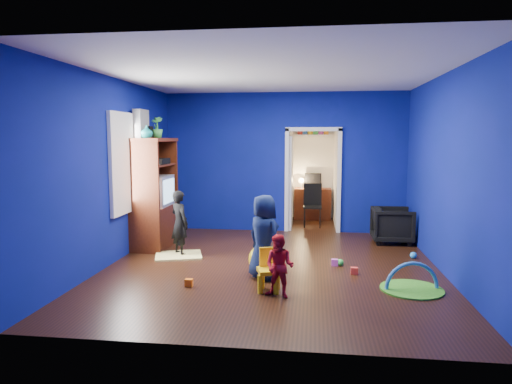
# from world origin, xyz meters

# --- Properties ---
(floor) EXTENTS (5.00, 5.50, 0.01)m
(floor) POSITION_xyz_m (0.00, 0.00, 0.00)
(floor) COLOR black
(floor) RESTS_ON ground
(ceiling) EXTENTS (5.00, 5.50, 0.01)m
(ceiling) POSITION_xyz_m (0.00, 0.00, 2.90)
(ceiling) COLOR white
(ceiling) RESTS_ON wall_back
(wall_back) EXTENTS (5.00, 0.02, 2.90)m
(wall_back) POSITION_xyz_m (0.00, 2.75, 1.45)
(wall_back) COLOR navy
(wall_back) RESTS_ON floor
(wall_front) EXTENTS (5.00, 0.02, 2.90)m
(wall_front) POSITION_xyz_m (0.00, -2.75, 1.45)
(wall_front) COLOR navy
(wall_front) RESTS_ON floor
(wall_left) EXTENTS (0.02, 5.50, 2.90)m
(wall_left) POSITION_xyz_m (-2.50, 0.00, 1.45)
(wall_left) COLOR navy
(wall_left) RESTS_ON floor
(wall_right) EXTENTS (0.02, 5.50, 2.90)m
(wall_right) POSITION_xyz_m (2.50, 0.00, 1.45)
(wall_right) COLOR navy
(wall_right) RESTS_ON floor
(alcove) EXTENTS (1.00, 1.75, 2.50)m
(alcove) POSITION_xyz_m (0.60, 3.62, 1.25)
(alcove) COLOR silver
(alcove) RESTS_ON floor
(armchair) EXTENTS (0.74, 0.72, 0.67)m
(armchair) POSITION_xyz_m (2.10, 1.91, 0.33)
(armchair) COLOR black
(armchair) RESTS_ON floor
(child_black) EXTENTS (0.47, 0.46, 1.09)m
(child_black) POSITION_xyz_m (-1.60, 0.52, 0.55)
(child_black) COLOR black
(child_black) RESTS_ON floor
(child_navy) EXTENTS (0.68, 0.66, 1.18)m
(child_navy) POSITION_xyz_m (-0.06, -0.59, 0.59)
(child_navy) COLOR #0F1639
(child_navy) RESTS_ON floor
(toddler_red) EXTENTS (0.45, 0.40, 0.79)m
(toddler_red) POSITION_xyz_m (0.22, -1.32, 0.39)
(toddler_red) COLOR red
(toddler_red) RESTS_ON floor
(vase) EXTENTS (0.24, 0.24, 0.21)m
(vase) POSITION_xyz_m (-2.22, 0.76, 2.07)
(vase) COLOR #0D616D
(vase) RESTS_ON tv_armoire
(potted_plant) EXTENTS (0.24, 0.24, 0.39)m
(potted_plant) POSITION_xyz_m (-2.22, 1.28, 2.15)
(potted_plant) COLOR green
(potted_plant) RESTS_ON tv_armoire
(tv_armoire) EXTENTS (0.58, 1.14, 1.96)m
(tv_armoire) POSITION_xyz_m (-2.22, 1.06, 0.98)
(tv_armoire) COLOR #381709
(tv_armoire) RESTS_ON floor
(crt_tv) EXTENTS (0.46, 0.70, 0.54)m
(crt_tv) POSITION_xyz_m (-2.18, 1.06, 1.02)
(crt_tv) COLOR silver
(crt_tv) RESTS_ON tv_armoire
(yellow_blanket) EXTENTS (0.90, 0.80, 0.03)m
(yellow_blanket) POSITION_xyz_m (-1.60, 0.42, 0.01)
(yellow_blanket) COLOR #F2E07A
(yellow_blanket) RESTS_ON floor
(hopper_ball) EXTENTS (0.41, 0.41, 0.41)m
(hopper_ball) POSITION_xyz_m (-0.11, -0.34, 0.20)
(hopper_ball) COLOR yellow
(hopper_ball) RESTS_ON floor
(kid_chair) EXTENTS (0.35, 0.35, 0.50)m
(kid_chair) POSITION_xyz_m (0.07, -1.12, 0.25)
(kid_chair) COLOR yellow
(kid_chair) RESTS_ON floor
(play_mat) EXTENTS (0.80, 0.80, 0.02)m
(play_mat) POSITION_xyz_m (1.90, -0.84, 0.01)
(play_mat) COLOR green
(play_mat) RESTS_ON floor
(toy_arch) EXTENTS (0.72, 0.19, 0.72)m
(toy_arch) POSITION_xyz_m (1.90, -0.84, 0.02)
(toy_arch) COLOR #3F8CD8
(toy_arch) RESTS_ON floor
(window_left) EXTENTS (0.03, 0.95, 1.55)m
(window_left) POSITION_xyz_m (-2.48, 0.35, 1.55)
(window_left) COLOR white
(window_left) RESTS_ON wall_left
(curtain) EXTENTS (0.14, 0.42, 2.40)m
(curtain) POSITION_xyz_m (-2.37, 0.90, 1.25)
(curtain) COLOR slate
(curtain) RESTS_ON floor
(doorway) EXTENTS (1.16, 0.10, 2.10)m
(doorway) POSITION_xyz_m (0.60, 2.75, 1.05)
(doorway) COLOR white
(doorway) RESTS_ON floor
(study_desk) EXTENTS (0.88, 0.44, 0.75)m
(study_desk) POSITION_xyz_m (0.60, 4.26, 0.38)
(study_desk) COLOR #3D140A
(study_desk) RESTS_ON floor
(desk_monitor) EXTENTS (0.40, 0.05, 0.32)m
(desk_monitor) POSITION_xyz_m (0.60, 4.38, 0.95)
(desk_monitor) COLOR black
(desk_monitor) RESTS_ON study_desk
(desk_lamp) EXTENTS (0.14, 0.14, 0.14)m
(desk_lamp) POSITION_xyz_m (0.32, 4.32, 0.93)
(desk_lamp) COLOR #FFD88C
(desk_lamp) RESTS_ON study_desk
(folding_chair) EXTENTS (0.40, 0.40, 0.92)m
(folding_chair) POSITION_xyz_m (0.60, 3.30, 0.46)
(folding_chair) COLOR black
(folding_chair) RESTS_ON floor
(book_shelf) EXTENTS (0.88, 0.24, 0.04)m
(book_shelf) POSITION_xyz_m (0.60, 4.37, 2.02)
(book_shelf) COLOR white
(book_shelf) RESTS_ON study_desk
(toy_0) EXTENTS (0.10, 0.08, 0.10)m
(toy_0) POSITION_xyz_m (1.22, -0.23, 0.05)
(toy_0) COLOR #F63C29
(toy_0) RESTS_ON floor
(toy_1) EXTENTS (0.11, 0.11, 0.11)m
(toy_1) POSITION_xyz_m (2.26, 0.79, 0.06)
(toy_1) COLOR #2794DF
(toy_1) RESTS_ON floor
(toy_2) EXTENTS (0.10, 0.08, 0.10)m
(toy_2) POSITION_xyz_m (-1.01, -1.06, 0.05)
(toy_2) COLOR #FF670D
(toy_2) RESTS_ON floor
(toy_3) EXTENTS (0.11, 0.11, 0.11)m
(toy_3) POSITION_xyz_m (1.04, 0.19, 0.06)
(toy_3) COLOR green
(toy_3) RESTS_ON floor
(toy_4) EXTENTS (0.10, 0.08, 0.10)m
(toy_4) POSITION_xyz_m (0.96, 0.19, 0.05)
(toy_4) COLOR #D851C3
(toy_4) RESTS_ON floor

